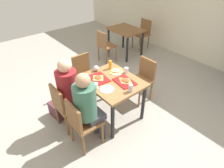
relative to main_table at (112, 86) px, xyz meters
The scene contains 25 objects.
ground_plane 0.65m from the main_table, ahead, with size 10.00×10.00×0.02m, color #9E998E.
back_wall 3.29m from the main_table, 90.00° to the left, with size 10.00×0.10×2.80m, color beige.
main_table is the anchor object (origin of this frame).
chair_near_left 0.84m from the main_table, 107.26° to the right, with size 0.40×0.40×0.86m.
chair_near_right 0.84m from the main_table, 72.74° to the right, with size 0.40×0.40×0.86m.
chair_far_side 0.80m from the main_table, 90.00° to the left, with size 0.40×0.40×0.86m.
chair_left_end 0.88m from the main_table, behind, with size 0.40×0.40×0.86m.
person_in_red 0.70m from the main_table, 110.70° to the right, with size 0.32×0.42×1.27m.
person_in_brown_jacket 0.70m from the main_table, 69.30° to the right, with size 0.32×0.42×1.27m.
tray_red_near 0.25m from the main_table, 140.44° to the right, with size 0.36×0.26×0.02m, color red.
tray_red_far 0.24m from the main_table, 35.30° to the left, with size 0.36×0.26×0.02m, color red.
paper_plate_center 0.29m from the main_table, 123.43° to the left, with size 0.22×0.22×0.01m, color white.
paper_plate_near_edge 0.29m from the main_table, 56.57° to the right, with size 0.22×0.22×0.01m, color white.
pizza_slice_a 0.27m from the main_table, 141.45° to the right, with size 0.19×0.18×0.02m.
pizza_slice_b 0.26m from the main_table, 39.80° to the left, with size 0.23×0.17×0.02m.
pizza_slice_c 0.32m from the main_table, 126.80° to the left, with size 0.20×0.24×0.02m.
plastic_cup_a 0.38m from the main_table, 94.07° to the left, with size 0.07×0.07×0.10m, color white.
plastic_cup_b 0.38m from the main_table, 85.93° to the right, with size 0.07×0.07×0.10m, color white.
soda_can 0.45m from the main_table, ahead, with size 0.07×0.07×0.12m, color #B7BCC6.
condiment_bottle 0.43m from the main_table, 145.04° to the left, with size 0.06×0.06×0.16m, color orange.
foil_bundle 0.45m from the main_table, behind, with size 0.10×0.10×0.10m, color silver.
handbag 1.12m from the main_table, 126.48° to the right, with size 0.32×0.16×0.28m, color #592D38.
background_table 2.57m from the main_table, 131.93° to the left, with size 0.90×0.70×0.76m.
background_chair_near 2.09m from the main_table, 145.52° to the left, with size 0.40×0.40×0.86m.
background_chair_far 3.16m from the main_table, 123.00° to the left, with size 0.40×0.40×0.86m.
Camera 1 is at (2.05, -1.70, 2.52)m, focal length 31.01 mm.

